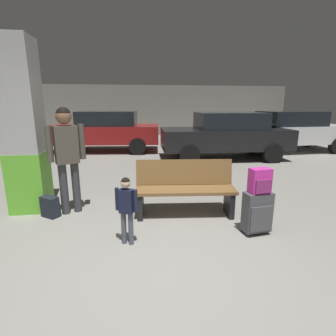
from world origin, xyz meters
The scene contains 12 objects.
ground_plane centered at (0.00, 4.00, -0.05)m, with size 18.00×18.00×0.10m, color gray.
garage_back_wall centered at (0.00, 12.86, 1.40)m, with size 18.00×0.12×2.80m, color slate.
structural_pillar centered at (-2.00, 2.11, 1.39)m, with size 0.57×0.57×2.79m.
bench centered at (0.58, 1.52, 0.44)m, with size 1.64×0.68×0.89m.
suitcase centered at (1.45, 0.71, 0.32)m, with size 0.40×0.27×0.60m.
backpack_bright centered at (1.45, 0.71, 0.77)m, with size 0.30×0.22×0.34m.
child centered at (-0.35, 0.69, 0.55)m, with size 0.28×0.23×0.90m.
adult centered at (-1.29, 1.85, 1.07)m, with size 0.55×0.33×1.74m.
backpack_dark_floor centered at (-1.59, 1.71, 0.17)m, with size 0.32×0.30×0.34m.
parked_car_far centered at (-1.23, 7.78, 0.81)m, with size 4.24×2.10×1.51m.
parked_car_side centered at (5.79, 6.78, 0.81)m, with size 4.17×1.95×1.51m.
parked_car_near centered at (2.81, 5.81, 0.81)m, with size 4.16×1.93×1.51m.
Camera 1 is at (-0.25, -2.46, 1.79)m, focal length 28.01 mm.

